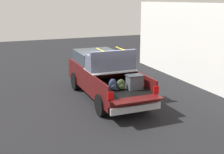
{
  "coord_description": "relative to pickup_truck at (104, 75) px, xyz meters",
  "views": [
    {
      "loc": [
        -11.34,
        4.41,
        4.2
      ],
      "look_at": [
        -0.6,
        0.0,
        1.1
      ],
      "focal_mm": 47.34,
      "sensor_mm": 36.0,
      "label": 1
    }
  ],
  "objects": [
    {
      "name": "pickup_truck",
      "position": [
        0.0,
        0.0,
        0.0
      ],
      "size": [
        6.05,
        2.06,
        2.23
      ],
      "color": "#470F0F",
      "rests_on": "ground_plane"
    },
    {
      "name": "ground_plane",
      "position": [
        -0.37,
        0.0,
        -0.96
      ],
      "size": [
        40.0,
        40.0,
        0.0
      ],
      "primitive_type": "plane",
      "color": "black"
    },
    {
      "name": "building_facade",
      "position": [
        -0.09,
        -4.92,
        1.04
      ],
      "size": [
        11.44,
        0.36,
        4.0
      ],
      "primitive_type": "cube",
      "color": "white",
      "rests_on": "ground_plane"
    }
  ]
}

